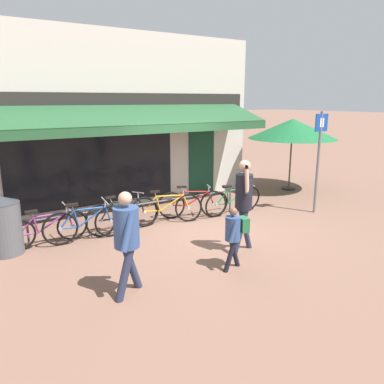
# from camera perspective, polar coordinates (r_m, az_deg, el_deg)

# --- Properties ---
(ground_plane) EXTENTS (160.00, 160.00, 0.00)m
(ground_plane) POSITION_cam_1_polar(r_m,az_deg,el_deg) (8.66, 2.20, -5.74)
(ground_plane) COLOR brown
(shop_front) EXTENTS (8.16, 4.50, 4.68)m
(shop_front) POSITION_cam_1_polar(r_m,az_deg,el_deg) (11.79, -12.86, 10.79)
(shop_front) COLOR beige
(shop_front) RESTS_ON ground_plane
(bike_rack_rail) EXTENTS (5.16, 0.04, 0.57)m
(bike_rack_rail) POSITION_cam_1_polar(r_m,az_deg,el_deg) (8.80, -7.39, -2.15)
(bike_rack_rail) COLOR #47494F
(bike_rack_rail) RESTS_ON ground_plane
(bicycle_purple) EXTENTS (1.74, 0.52, 0.83)m
(bicycle_purple) POSITION_cam_1_polar(r_m,az_deg,el_deg) (8.17, -21.32, -5.26)
(bicycle_purple) COLOR black
(bicycle_purple) RESTS_ON ground_plane
(bicycle_blue) EXTENTS (1.78, 0.52, 0.87)m
(bicycle_blue) POSITION_cam_1_polar(r_m,az_deg,el_deg) (8.16, -15.84, -4.66)
(bicycle_blue) COLOR black
(bicycle_blue) RESTS_ON ground_plane
(bicycle_black) EXTENTS (1.81, 0.54, 0.88)m
(bicycle_black) POSITION_cam_1_polar(r_m,az_deg,el_deg) (8.59, -10.46, -3.45)
(bicycle_black) COLOR black
(bicycle_black) RESTS_ON ground_plane
(bicycle_orange) EXTENTS (1.75, 0.58, 0.84)m
(bicycle_orange) POSITION_cam_1_polar(r_m,az_deg,el_deg) (9.01, -3.90, -2.51)
(bicycle_orange) COLOR black
(bicycle_orange) RESTS_ON ground_plane
(bicycle_red) EXTENTS (1.64, 0.81, 0.83)m
(bicycle_red) POSITION_cam_1_polar(r_m,az_deg,el_deg) (9.42, 0.04, -1.76)
(bicycle_red) COLOR black
(bicycle_red) RESTS_ON ground_plane
(bicycle_green) EXTENTS (1.77, 0.52, 0.85)m
(bicycle_green) POSITION_cam_1_polar(r_m,az_deg,el_deg) (9.75, 6.34, -1.31)
(bicycle_green) COLOR black
(bicycle_green) RESTS_ON ground_plane
(pedestrian_adult) EXTENTS (0.62, 0.53, 1.83)m
(pedestrian_adult) POSITION_cam_1_polar(r_m,az_deg,el_deg) (7.17, 7.91, -0.55)
(pedestrian_adult) COLOR #282D47
(pedestrian_adult) RESTS_ON ground_plane
(pedestrian_child) EXTENTS (0.50, 0.36, 1.14)m
(pedestrian_child) POSITION_cam_1_polar(r_m,az_deg,el_deg) (6.54, 6.47, -5.92)
(pedestrian_child) COLOR black
(pedestrian_child) RESTS_ON ground_plane
(pedestrian_second_adult) EXTENTS (0.56, 0.65, 1.64)m
(pedestrian_second_adult) POSITION_cam_1_polar(r_m,az_deg,el_deg) (5.65, -9.94, -6.26)
(pedestrian_second_adult) COLOR #282D47
(pedestrian_second_adult) RESTS_ON ground_plane
(litter_bin) EXTENTS (0.64, 0.64, 1.15)m
(litter_bin) POSITION_cam_1_polar(r_m,az_deg,el_deg) (8.01, -26.69, -4.57)
(litter_bin) COLOR #515459
(litter_bin) RESTS_ON ground_plane
(parking_sign) EXTENTS (0.44, 0.07, 2.63)m
(parking_sign) POSITION_cam_1_polar(r_m,az_deg,el_deg) (10.15, 18.77, 5.74)
(parking_sign) COLOR slate
(parking_sign) RESTS_ON ground_plane
(cafe_parasol) EXTENTS (2.83, 2.83, 2.32)m
(cafe_parasol) POSITION_cam_1_polar(r_m,az_deg,el_deg) (12.58, 15.05, 9.28)
(cafe_parasol) COLOR #4C3D2D
(cafe_parasol) RESTS_ON ground_plane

